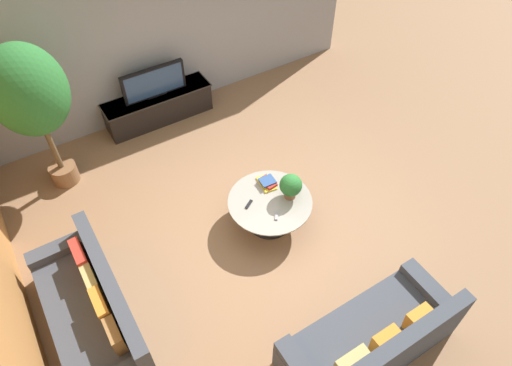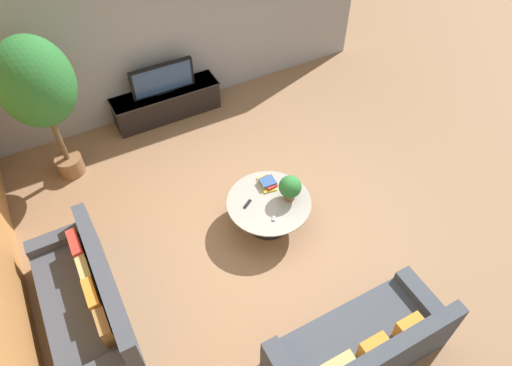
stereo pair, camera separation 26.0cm
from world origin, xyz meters
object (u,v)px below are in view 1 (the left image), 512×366
(media_console, at_px, (159,106))
(potted_plant_tabletop, at_px, (291,186))
(potted_palm_tall, at_px, (29,94))
(coffee_table, at_px, (270,207))
(couch_near_entry, at_px, (372,341))
(television, at_px, (154,82))
(couch_by_wall, at_px, (93,312))

(media_console, height_order, potted_plant_tabletop, potted_plant_tabletop)
(potted_palm_tall, bearing_deg, coffee_table, -46.37)
(potted_palm_tall, relative_size, potted_plant_tabletop, 6.09)
(media_console, xyz_separation_m, potted_palm_tall, (-1.86, -0.61, 1.37))
(media_console, relative_size, couch_near_entry, 0.93)
(television, bearing_deg, potted_palm_tall, -161.92)
(media_console, bearing_deg, potted_plant_tabletop, -77.49)
(couch_by_wall, distance_m, potted_palm_tall, 2.93)
(couch_by_wall, relative_size, couch_near_entry, 1.03)
(couch_by_wall, xyz_separation_m, couch_near_entry, (2.54, -1.98, -0.01))
(television, distance_m, potted_palm_tall, 2.13)
(potted_plant_tabletop, bearing_deg, couch_by_wall, -177.06)
(media_console, xyz_separation_m, television, (0.00, -0.00, 0.51))
(potted_plant_tabletop, bearing_deg, couch_near_entry, -99.19)
(coffee_table, bearing_deg, media_console, 97.56)
(potted_palm_tall, bearing_deg, potted_plant_tabletop, -43.87)
(couch_by_wall, bearing_deg, television, 145.29)
(couch_by_wall, relative_size, potted_palm_tall, 0.89)
(couch_near_entry, bearing_deg, potted_palm_tall, -64.37)
(media_console, distance_m, potted_plant_tabletop, 3.14)
(potted_palm_tall, xyz_separation_m, potted_plant_tabletop, (2.53, -2.43, -0.97))
(media_console, xyz_separation_m, potted_plant_tabletop, (0.67, -3.04, 0.40))
(media_console, height_order, television, television)
(couch_by_wall, bearing_deg, media_console, 145.30)
(potted_palm_tall, bearing_deg, couch_by_wall, -97.76)
(media_console, bearing_deg, couch_near_entry, -86.34)
(coffee_table, xyz_separation_m, couch_near_entry, (-0.06, -2.20, -0.04))
(coffee_table, xyz_separation_m, potted_palm_tall, (-2.25, 2.36, 1.31))
(television, relative_size, couch_near_entry, 0.54)
(television, distance_m, potted_plant_tabletop, 3.11)
(television, bearing_deg, coffee_table, -82.44)
(couch_near_entry, relative_size, potted_plant_tabletop, 5.27)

